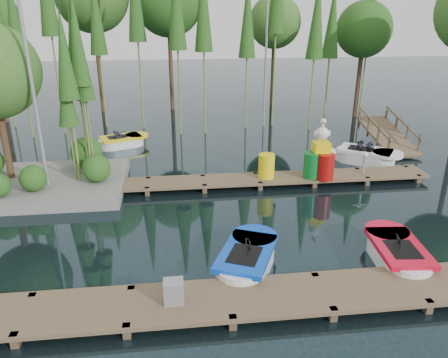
{
  "coord_description": "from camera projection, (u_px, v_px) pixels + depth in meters",
  "views": [
    {
      "loc": [
        -1.05,
        -12.33,
        6.21
      ],
      "look_at": [
        0.5,
        0.5,
        1.1
      ],
      "focal_mm": 35.0,
      "sensor_mm": 36.0,
      "label": 1
    }
  ],
  "objects": [
    {
      "name": "lamp_island",
      "position": [
        30.0,
        72.0,
        13.92
      ],
      "size": [
        0.3,
        0.3,
        7.25
      ],
      "color": "gray",
      "rests_on": "ground"
    },
    {
      "name": "ramp",
      "position": [
        387.0,
        135.0,
        20.58
      ],
      "size": [
        1.5,
        3.94,
        1.49
      ],
      "color": "brown",
      "rests_on": "ground"
    },
    {
      "name": "drum_cluster",
      "position": [
        321.0,
        160.0,
        16.09
      ],
      "size": [
        1.28,
        1.17,
        2.2
      ],
      "color": "#0B6824",
      "rests_on": "far_dock"
    },
    {
      "name": "boat_yellow_far",
      "position": [
        122.0,
        141.0,
        20.74
      ],
      "size": [
        2.61,
        1.88,
        1.19
      ],
      "rotation": [
        0.0,
        0.0,
        0.03
      ],
      "color": "white",
      "rests_on": "ground"
    },
    {
      "name": "boat_white_far",
      "position": [
        366.0,
        156.0,
        18.6
      ],
      "size": [
        2.97,
        2.62,
        1.31
      ],
      "rotation": [
        0.0,
        0.0,
        0.07
      ],
      "color": "white",
      "rests_on": "ground"
    },
    {
      "name": "utility_cabinet",
      "position": [
        174.0,
        292.0,
        9.3
      ],
      "size": [
        0.43,
        0.36,
        0.52
      ],
      "primitive_type": "cube",
      "color": "gray",
      "rests_on": "near_dock"
    },
    {
      "name": "boat_red",
      "position": [
        397.0,
        254.0,
        11.28
      ],
      "size": [
        1.41,
        2.69,
        0.87
      ],
      "rotation": [
        0.0,
        0.0,
        -0.09
      ],
      "color": "white",
      "rests_on": "ground"
    },
    {
      "name": "yellow_barrel",
      "position": [
        266.0,
        166.0,
        16.08
      ],
      "size": [
        0.6,
        0.6,
        0.89
      ],
      "primitive_type": "cylinder",
      "color": "yellow",
      "rests_on": "far_dock"
    },
    {
      "name": "ground_plane",
      "position": [
        210.0,
        218.0,
        13.79
      ],
      "size": [
        90.0,
        90.0,
        0.0
      ],
      "primitive_type": "plane",
      "color": "#1A2B31"
    },
    {
      "name": "near_dock",
      "position": [
        229.0,
        300.0,
        9.55
      ],
      "size": [
        18.0,
        1.5,
        0.5
      ],
      "color": "brown",
      "rests_on": "ground"
    },
    {
      "name": "boat_blue",
      "position": [
        247.0,
        260.0,
        11.02
      ],
      "size": [
        2.17,
        2.91,
        0.89
      ],
      "rotation": [
        0.0,
        0.0,
        -0.42
      ],
      "color": "white",
      "rests_on": "ground"
    },
    {
      "name": "far_dock",
      "position": [
        231.0,
        181.0,
        16.13
      ],
      "size": [
        15.0,
        1.2,
        0.5
      ],
      "color": "brown",
      "rests_on": "ground"
    },
    {
      "name": "island",
      "position": [
        18.0,
        102.0,
        14.95
      ],
      "size": [
        6.2,
        4.2,
        6.75
      ],
      "color": "slate",
      "rests_on": "ground"
    },
    {
      "name": "seagull_post",
      "position": [
        365.0,
        159.0,
        16.46
      ],
      "size": [
        0.53,
        0.29,
        0.85
      ],
      "color": "gray",
      "rests_on": "far_dock"
    },
    {
      "name": "lamp_rear",
      "position": [
        266.0,
        47.0,
        22.82
      ],
      "size": [
        0.3,
        0.3,
        7.25
      ],
      "color": "gray",
      "rests_on": "ground"
    },
    {
      "name": "tree_screen",
      "position": [
        147.0,
        9.0,
        21.1
      ],
      "size": [
        34.42,
        18.53,
        10.31
      ],
      "color": "#48301F",
      "rests_on": "ground"
    }
  ]
}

